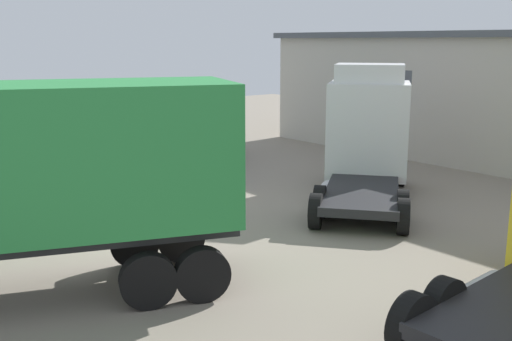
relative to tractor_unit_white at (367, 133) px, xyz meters
name	(u,v)px	position (x,y,z in m)	size (l,w,h in m)	color
ground_plane	(140,262)	(0.99, -8.67, -1.90)	(60.00, 60.00, 0.00)	gray
tractor_unit_white	(367,133)	(0.00, 0.00, 0.00)	(5.88, 6.53, 4.05)	silver
flatbed_truck_white	(170,148)	(-4.65, -4.39, -0.61)	(8.04, 7.88, 2.73)	silver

